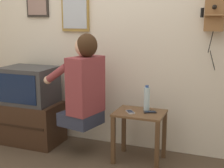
{
  "coord_description": "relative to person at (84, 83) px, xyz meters",
  "views": [
    {
      "loc": [
        1.19,
        -2.22,
        1.44
      ],
      "look_at": [
        0.1,
        0.62,
        0.8
      ],
      "focal_mm": 50.0,
      "sensor_mm": 36.0,
      "label": 1
    }
  ],
  "objects": [
    {
      "name": "television",
      "position": [
        -0.75,
        0.1,
        -0.1
      ],
      "size": [
        0.59,
        0.44,
        0.42
      ],
      "color": "#38383A",
      "rests_on": "tv_stand"
    },
    {
      "name": "wall_phone_antique",
      "position": [
        1.22,
        0.36,
        0.73
      ],
      "size": [
        0.22,
        0.19,
        0.81
      ],
      "color": "olive"
    },
    {
      "name": "wall_mirror",
      "position": [
        -0.29,
        0.4,
        0.84
      ],
      "size": [
        0.34,
        0.03,
        0.66
      ],
      "color": "olive"
    },
    {
      "name": "cell_phone_spare",
      "position": [
        0.68,
        0.09,
        -0.26
      ],
      "size": [
        0.14,
        0.11,
        0.01
      ],
      "rotation": [
        0.0,
        0.0,
        -1.14
      ],
      "color": "black",
      "rests_on": "side_table"
    },
    {
      "name": "tv_stand",
      "position": [
        -0.76,
        0.1,
        -0.54
      ],
      "size": [
        0.73,
        0.45,
        0.48
      ],
      "color": "#382316",
      "rests_on": "ground_plane"
    },
    {
      "name": "wall_back",
      "position": [
        0.21,
        0.44,
        0.49
      ],
      "size": [
        6.8,
        0.05,
        2.55
      ],
      "color": "silver",
      "rests_on": "ground_plane"
    },
    {
      "name": "side_table",
      "position": [
        0.58,
        0.07,
        -0.39
      ],
      "size": [
        0.5,
        0.38,
        0.52
      ],
      "color": "brown",
      "rests_on": "ground_plane"
    },
    {
      "name": "person",
      "position": [
        0.0,
        0.0,
        0.0
      ],
      "size": [
        0.59,
        0.5,
        0.96
      ],
      "rotation": [
        0.0,
        0.0,
        1.35
      ],
      "color": "#2D3347",
      "rests_on": "ground_plane"
    },
    {
      "name": "water_bottle",
      "position": [
        0.63,
        0.16,
        -0.14
      ],
      "size": [
        0.06,
        0.06,
        0.26
      ],
      "color": "silver",
      "rests_on": "side_table"
    },
    {
      "name": "framed_picture",
      "position": [
        -0.79,
        0.4,
        0.86
      ],
      "size": [
        0.29,
        0.03,
        0.38
      ],
      "color": "#2D2823"
    },
    {
      "name": "cell_phone_held",
      "position": [
        0.5,
        0.02,
        -0.26
      ],
      "size": [
        0.12,
        0.14,
        0.01
      ],
      "rotation": [
        0.0,
        0.0,
        0.63
      ],
      "color": "silver",
      "rests_on": "side_table"
    }
  ]
}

